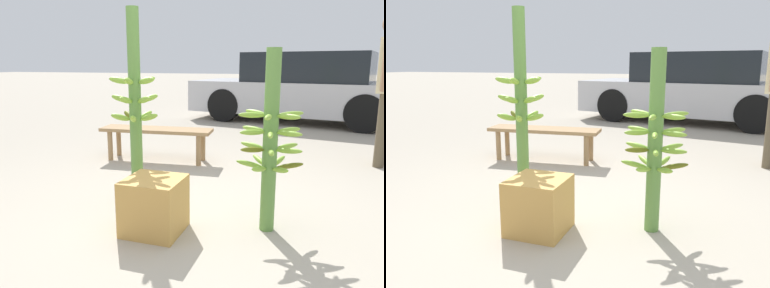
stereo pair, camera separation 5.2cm
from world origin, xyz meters
TOP-DOWN VIEW (x-y plane):
  - ground_plane at (0.00, 0.00)m, footprint 80.00×80.00m
  - banana_stalk_left at (-0.59, 0.24)m, footprint 0.41×0.41m
  - banana_stalk_center at (0.54, 0.05)m, footprint 0.47×0.47m
  - market_bench at (-1.03, 1.61)m, footprint 1.39×0.47m
  - parked_car at (0.48, 5.50)m, footprint 4.51×2.52m
  - produce_crate at (-0.21, -0.24)m, footprint 0.39×0.39m

SIDE VIEW (x-z plane):
  - ground_plane at x=0.00m, z-range 0.00..0.00m
  - produce_crate at x=-0.21m, z-range 0.00..0.39m
  - market_bench at x=-1.03m, z-range 0.14..0.54m
  - banana_stalk_center at x=0.54m, z-range 0.01..1.28m
  - parked_car at x=0.48m, z-range -0.02..1.36m
  - banana_stalk_left at x=-0.59m, z-range 0.02..1.63m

